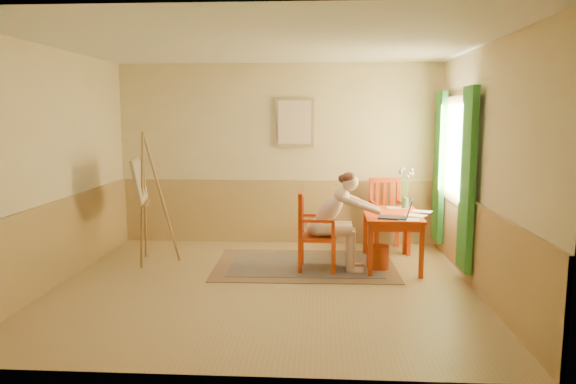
# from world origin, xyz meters

# --- Properties ---
(room) EXTENTS (5.04, 4.54, 2.84)m
(room) POSITION_xyz_m (0.00, 0.00, 1.40)
(room) COLOR #A28555
(room) RESTS_ON ground
(wainscot) EXTENTS (5.00, 4.50, 1.00)m
(wainscot) POSITION_xyz_m (0.00, 0.80, 0.50)
(wainscot) COLOR tan
(wainscot) RESTS_ON room
(window) EXTENTS (0.12, 2.01, 2.20)m
(window) POSITION_xyz_m (2.42, 1.10, 1.35)
(window) COLOR white
(window) RESTS_ON room
(wall_portrait) EXTENTS (0.60, 0.05, 0.76)m
(wall_portrait) POSITION_xyz_m (0.25, 2.20, 1.90)
(wall_portrait) COLOR #998156
(wall_portrait) RESTS_ON room
(rug) EXTENTS (2.44, 1.66, 0.02)m
(rug) POSITION_xyz_m (0.46, 0.89, 0.01)
(rug) COLOR #8C7251
(rug) RESTS_ON room
(table) EXTENTS (0.74, 1.21, 0.72)m
(table) POSITION_xyz_m (1.61, 0.97, 0.63)
(table) COLOR #C03105
(table) RESTS_ON room
(chair_left) EXTENTS (0.48, 0.46, 1.03)m
(chair_left) POSITION_xyz_m (0.57, 0.69, 0.52)
(chair_left) COLOR #C03105
(chair_left) RESTS_ON room
(chair_back) EXTENTS (0.53, 0.55, 1.07)m
(chair_back) POSITION_xyz_m (1.65, 1.85, 0.53)
(chair_back) COLOR #C03105
(chair_back) RESTS_ON room
(figure) EXTENTS (0.95, 0.42, 1.29)m
(figure) POSITION_xyz_m (0.86, 0.68, 0.71)
(figure) COLOR beige
(figure) RESTS_ON room
(laptop) EXTENTS (0.46, 0.34, 0.26)m
(laptop) POSITION_xyz_m (1.64, 0.59, 0.77)
(laptop) COLOR #1E2338
(laptop) RESTS_ON table
(papers) EXTENTS (0.60, 1.09, 0.00)m
(papers) POSITION_xyz_m (1.85, 0.95, 0.72)
(papers) COLOR white
(papers) RESTS_ON table
(vase) EXTENTS (0.25, 0.29, 0.57)m
(vase) POSITION_xyz_m (1.84, 1.38, 0.98)
(vase) COLOR #3F724C
(vase) RESTS_ON table
(wastebasket) EXTENTS (0.31, 0.31, 0.31)m
(wastebasket) POSITION_xyz_m (1.42, 0.79, 0.16)
(wastebasket) COLOR #B33F15
(wastebasket) RESTS_ON room
(easel) EXTENTS (0.67, 0.80, 1.80)m
(easel) POSITION_xyz_m (-1.76, 0.95, 1.06)
(easel) COLOR olive
(easel) RESTS_ON room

